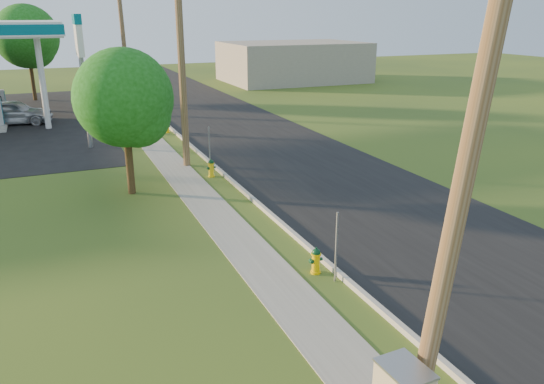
% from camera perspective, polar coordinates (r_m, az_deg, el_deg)
% --- Properties ---
extents(ground_plane, '(140.00, 140.00, 0.00)m').
position_cam_1_polar(ground_plane, '(11.63, 16.35, -18.50)').
color(ground_plane, '#354C1F').
rests_on(ground_plane, ground).
extents(road, '(8.00, 120.00, 0.02)m').
position_cam_1_polar(road, '(21.23, 9.14, -0.45)').
color(road, black).
rests_on(road, ground).
extents(curb, '(0.15, 120.00, 0.15)m').
position_cam_1_polar(curb, '(19.48, -0.93, -1.77)').
color(curb, '#A6A399').
rests_on(curb, ground).
extents(sidewalk, '(1.50, 120.00, 0.03)m').
position_cam_1_polar(sidewalk, '(18.97, -5.84, -2.65)').
color(sidewalk, gray).
rests_on(sidewalk, ground).
extents(utility_pole_near, '(1.40, 0.32, 9.48)m').
position_cam_1_polar(utility_pole_near, '(8.49, 20.30, 3.30)').
color(utility_pole_near, brown).
rests_on(utility_pole_near, ground).
extents(utility_pole_mid, '(1.40, 0.32, 9.80)m').
position_cam_1_polar(utility_pole_mid, '(24.69, -9.72, 13.95)').
color(utility_pole_mid, brown).
rests_on(utility_pole_mid, ground).
extents(utility_pole_far, '(1.40, 0.32, 9.50)m').
position_cam_1_polar(utility_pole_far, '(42.38, -15.65, 15.23)').
color(utility_pole_far, brown).
rests_on(utility_pole_far, ground).
extents(sign_post_near, '(0.05, 0.04, 2.00)m').
position_cam_1_polar(sign_post_near, '(14.20, 6.93, -5.95)').
color(sign_post_near, gray).
rests_on(sign_post_near, ground).
extents(sign_post_mid, '(0.05, 0.04, 2.00)m').
position_cam_1_polar(sign_post_mid, '(24.57, -6.74, 4.71)').
color(sign_post_mid, gray).
rests_on(sign_post_mid, ground).
extents(sign_post_far, '(0.05, 0.04, 2.00)m').
position_cam_1_polar(sign_post_far, '(36.23, -12.27, 8.93)').
color(sign_post_far, gray).
rests_on(sign_post_far, ground).
extents(price_pylon, '(0.34, 2.04, 6.85)m').
position_cam_1_polar(price_pylon, '(29.53, -20.02, 14.81)').
color(price_pylon, gray).
rests_on(price_pylon, ground).
extents(distant_building, '(14.00, 10.00, 4.00)m').
position_cam_1_polar(distant_building, '(57.55, 2.29, 13.82)').
color(distant_building, gray).
rests_on(distant_building, ground).
extents(tree_verge, '(3.77, 3.77, 5.72)m').
position_cam_1_polar(tree_verge, '(21.16, -15.33, 9.32)').
color(tree_verge, '#312214').
rests_on(tree_verge, ground).
extents(tree_lot, '(5.03, 5.03, 7.62)m').
position_cam_1_polar(tree_lot, '(48.29, -24.76, 14.72)').
color(tree_lot, '#312214').
rests_on(tree_lot, ground).
extents(hydrant_near, '(0.40, 0.35, 0.78)m').
position_cam_1_polar(hydrant_near, '(14.85, 4.75, -7.37)').
color(hydrant_near, '#EEBA02').
rests_on(hydrant_near, ground).
extents(hydrant_mid, '(0.42, 0.37, 0.81)m').
position_cam_1_polar(hydrant_mid, '(23.55, -6.55, 2.58)').
color(hydrant_mid, yellow).
rests_on(hydrant_mid, ground).
extents(hydrant_far, '(0.37, 0.33, 0.71)m').
position_cam_1_polar(hydrant_far, '(32.89, -11.20, 6.88)').
color(hydrant_far, '#FFBC07').
rests_on(hydrant_far, ground).
extents(car_silver, '(5.05, 2.83, 1.62)m').
position_cam_1_polar(car_silver, '(38.49, -26.12, 7.73)').
color(car_silver, '#B0B2B8').
rests_on(car_silver, ground).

